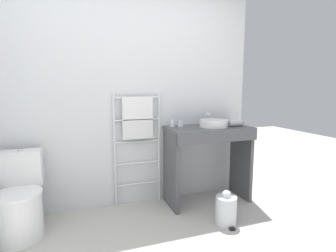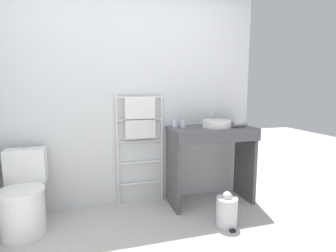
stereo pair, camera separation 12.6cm
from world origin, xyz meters
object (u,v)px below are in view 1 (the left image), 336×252
Objects in this scene: sink_basin at (214,123)px; towel_radiator at (138,126)px; toilet at (20,203)px; trash_bin at (226,210)px; cup_near_wall at (172,123)px; cup_near_edge at (181,124)px; hair_dryer at (236,123)px.

towel_radiator is at bearing 165.34° from sink_basin.
toilet is 1.93m from trash_bin.
towel_radiator reaches higher than sink_basin.
cup_near_wall reaches higher than toilet.
sink_basin is at bearing -17.12° from cup_near_edge.
sink_basin is 1.52× the size of hair_dryer.
trash_bin is at bearing -13.51° from toilet.
hair_dryer is at bearing -9.46° from sink_basin.
towel_radiator is at bearing 167.28° from cup_near_edge.
cup_near_edge is at bearing 162.88° from sink_basin.
sink_basin is 3.87× the size of cup_near_wall.
cup_near_edge is at bearing 6.78° from toilet.
toilet is 0.59× the size of towel_radiator.
cup_near_edge reaches higher than hair_dryer.
trash_bin is at bearing -129.50° from hair_dryer.
cup_near_wall reaches higher than cup_near_edge.
cup_near_wall is at bearing 163.35° from hair_dryer.
hair_dryer reaches higher than trash_bin.
toilet is 9.93× the size of cup_near_edge.
towel_radiator reaches higher than trash_bin.
trash_bin is (0.23, -0.65, -0.78)m from cup_near_edge.
sink_basin reaches higher than hair_dryer.
cup_near_wall is at bearing 113.74° from trash_bin.
cup_near_wall is at bearing 9.12° from toilet.
hair_dryer is at bearing -13.44° from towel_radiator.
towel_radiator is 0.87m from sink_basin.
sink_basin is at bearing -20.66° from cup_near_wall.
trash_bin is (1.87, -0.45, -0.16)m from toilet.
sink_basin is 0.27m from hair_dryer.
hair_dryer is 1.01m from trash_bin.
towel_radiator is 16.80× the size of cup_near_edge.
toilet is 1.71m from cup_near_wall.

